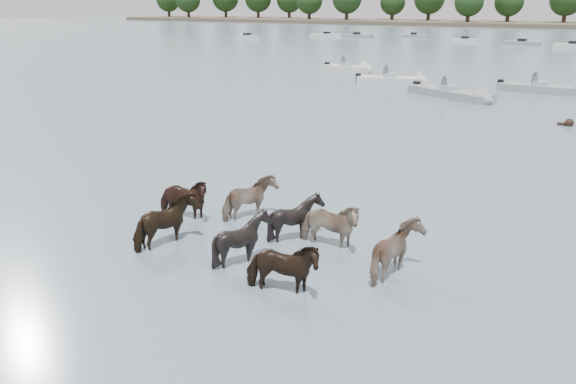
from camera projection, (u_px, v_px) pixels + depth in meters
The scene contains 9 objects.
ground at pixel (226, 227), 14.90m from camera, with size 400.00×400.00×0.00m, color slate.
shoreline at pixel (353, 21), 170.75m from camera, with size 160.00×30.00×1.00m, color #4C4233.
pony_herd at pixel (265, 228), 13.53m from camera, with size 7.84×4.43×1.39m.
swimming_pony at pixel (568, 124), 27.22m from camera, with size 0.72×0.44×0.44m.
motorboat_a at pixel (401, 81), 41.36m from camera, with size 5.38×2.96×1.92m.
motorboat_b at pixel (459, 95), 34.79m from camera, with size 6.37×4.33×1.92m.
motorboat_c at pixel (553, 90), 37.01m from camera, with size 5.69×1.81×1.92m.
motorboat_f at pixel (355, 69), 48.71m from camera, with size 4.65×1.76×1.92m.
treeline at pixel (327, 0), 172.16m from camera, with size 149.12×20.30×11.58m.
Camera 1 is at (8.76, -10.87, 5.51)m, focal length 35.92 mm.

